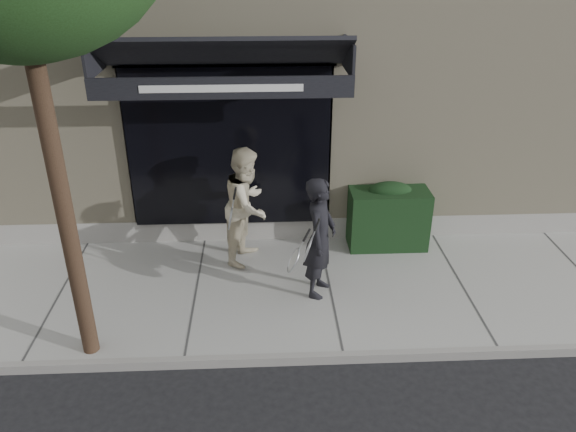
{
  "coord_description": "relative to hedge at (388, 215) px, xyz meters",
  "views": [
    {
      "loc": [
        -0.96,
        -7.05,
        4.84
      ],
      "look_at": [
        -0.6,
        0.6,
        1.01
      ],
      "focal_mm": 35.0,
      "sensor_mm": 36.0,
      "label": 1
    }
  ],
  "objects": [
    {
      "name": "building_facade",
      "position": [
        -1.11,
        3.71,
        2.08
      ],
      "size": [
        14.3,
        8.04,
        5.64
      ],
      "color": "#C5B896",
      "rests_on": "ground"
    },
    {
      "name": "pedestrian_back",
      "position": [
        -2.32,
        -0.35,
        0.41
      ],
      "size": [
        1.0,
        1.11,
        1.89
      ],
      "color": "beige",
      "rests_on": "sidewalk"
    },
    {
      "name": "pedestrian_front",
      "position": [
        -1.29,
        -1.39,
        0.36
      ],
      "size": [
        0.81,
        0.91,
        1.81
      ],
      "color": "black",
      "rests_on": "sidewalk"
    },
    {
      "name": "ground",
      "position": [
        -1.1,
        -1.25,
        -0.66
      ],
      "size": [
        80.0,
        80.0,
        0.0
      ],
      "primitive_type": "plane",
      "color": "black",
      "rests_on": "ground"
    },
    {
      "name": "curb",
      "position": [
        -1.1,
        -2.8,
        -0.59
      ],
      "size": [
        20.0,
        0.1,
        0.14
      ],
      "primitive_type": "cube",
      "color": "gray",
      "rests_on": "ground"
    },
    {
      "name": "sidewalk",
      "position": [
        -1.1,
        -1.25,
        -0.6
      ],
      "size": [
        20.0,
        3.0,
        0.12
      ],
      "primitive_type": "cube",
      "color": "#A3A39D",
      "rests_on": "ground"
    },
    {
      "name": "hedge",
      "position": [
        0.0,
        0.0,
        0.0
      ],
      "size": [
        1.3,
        0.7,
        1.14
      ],
      "color": "black",
      "rests_on": "sidewalk"
    }
  ]
}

